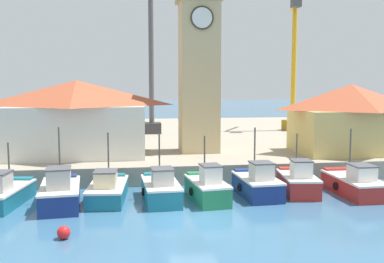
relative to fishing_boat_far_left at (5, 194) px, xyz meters
The scene contains 16 objects.
ground_plane 11.17m from the fishing_boat_far_left, 20.80° to the right, with size 300.00×300.00×0.00m, color #386689.
quay_wharf 25.82m from the fishing_boat_far_left, 66.20° to the left, with size 120.00×40.00×1.33m, color #9E937F.
fishing_boat_far_left is the anchor object (origin of this frame).
fishing_boat_left_outer 3.23m from the fishing_boat_far_left, 11.74° to the right, with size 2.60×5.03×4.50m.
fishing_boat_left_inner 5.79m from the fishing_boat_far_left, ahead, with size 2.43×5.09×4.02m.
fishing_boat_mid_left 8.94m from the fishing_boat_far_left, ahead, with size 2.27×4.77×4.01m.
fishing_boat_center 11.69m from the fishing_boat_far_left, ahead, with size 2.30×4.49×3.85m.
fishing_boat_mid_right 14.95m from the fishing_boat_far_left, ahead, with size 2.35×4.51×4.24m.
fishing_boat_right_inner 17.69m from the fishing_boat_far_left, ahead, with size 2.45×4.32×3.79m.
fishing_boat_right_outer 21.15m from the fishing_boat_far_left, ahead, with size 2.31×5.18×4.12m.
clock_tower 18.50m from the fishing_boat_far_left, 38.46° to the left, with size 3.58×3.58×16.88m.
warehouse_left 10.26m from the fishing_boat_far_left, 71.10° to the left, with size 10.62×6.34×5.87m.
warehouse_right 26.36m from the fishing_boat_far_left, 17.52° to the left, with size 9.01×6.27×5.56m.
port_crane_near 27.43m from the fishing_boat_far_left, 68.05° to the left, with size 4.98×9.08×22.57m.
port_crane_far 36.71m from the fishing_boat_far_left, 43.19° to the left, with size 2.69×6.97×17.73m.
mooring_buoy 7.41m from the fishing_boat_far_left, 56.01° to the right, with size 0.61×0.61×0.61m, color red.
Camera 1 is at (-3.18, -22.46, 7.11)m, focal length 42.00 mm.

